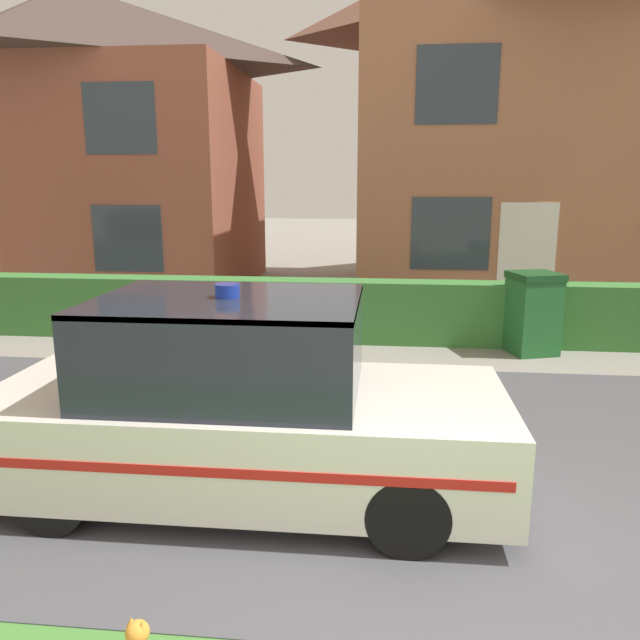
% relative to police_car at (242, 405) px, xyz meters
% --- Properties ---
extents(road_strip, '(28.00, 5.18, 0.01)m').
position_rel_police_car_xyz_m(road_strip, '(1.36, 0.93, -0.74)').
color(road_strip, '#4C4C51').
rests_on(road_strip, ground).
extents(garden_hedge, '(14.89, 0.53, 0.96)m').
position_rel_police_car_xyz_m(garden_hedge, '(0.04, 4.99, -0.26)').
color(garden_hedge, '#3D7F38').
rests_on(garden_hedge, ground).
extents(police_car, '(4.04, 1.69, 1.70)m').
position_rel_police_car_xyz_m(police_car, '(0.00, 0.00, 0.00)').
color(police_car, black).
rests_on(police_car, road_strip).
extents(house_left, '(7.98, 5.50, 6.74)m').
position_rel_police_car_xyz_m(house_left, '(-6.01, 9.84, 2.69)').
color(house_left, '#93513D').
rests_on(house_left, ground).
extents(house_right, '(7.88, 6.64, 8.05)m').
position_rel_police_car_xyz_m(house_right, '(4.32, 10.06, 3.37)').
color(house_right, '#A86B4C').
rests_on(house_right, ground).
extents(wheelie_bin, '(0.81, 0.81, 1.19)m').
position_rel_police_car_xyz_m(wheelie_bin, '(3.25, 4.56, -0.15)').
color(wheelie_bin, '#23662D').
rests_on(wheelie_bin, ground).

